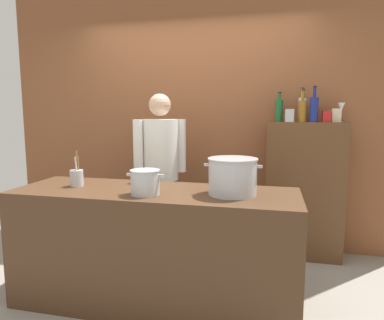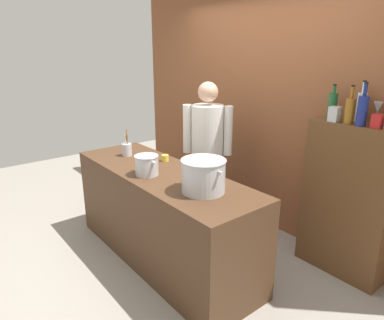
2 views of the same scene
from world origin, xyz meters
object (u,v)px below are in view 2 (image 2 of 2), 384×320
at_px(wine_bottle_amber, 350,110).
at_px(wine_bottle_clear, 361,106).
at_px(spice_tin_silver, 335,114).
at_px(spice_tin_red, 377,121).
at_px(stockpot_large, 204,176).
at_px(butter_jar, 165,158).
at_px(stockpot_small, 147,165).
at_px(wine_bottle_cobalt, 362,110).
at_px(utensil_crock, 127,149).
at_px(wine_bottle_green, 333,105).
at_px(wine_glass_tall, 378,108).
at_px(chef, 207,147).

distance_m(wine_bottle_amber, wine_bottle_clear, 0.17).
xyz_separation_m(spice_tin_silver, spice_tin_red, (0.34, 0.02, -0.01)).
relative_size(stockpot_large, butter_jar, 5.87).
relative_size(stockpot_small, wine_bottle_cobalt, 0.81).
relative_size(stockpot_small, spice_tin_silver, 2.21).
distance_m(utensil_crock, butter_jar, 0.46).
height_order(butter_jar, wine_bottle_cobalt, wine_bottle_cobalt).
xyz_separation_m(utensil_crock, wine_bottle_clear, (1.79, 1.26, 0.55)).
relative_size(stockpot_large, wine_bottle_cobalt, 1.21).
bearing_deg(wine_bottle_cobalt, utensil_crock, -150.12).
bearing_deg(wine_bottle_green, spice_tin_red, -12.33).
xyz_separation_m(wine_bottle_green, wine_glass_tall, (0.35, 0.08, 0.01)).
distance_m(stockpot_large, spice_tin_silver, 1.23).
bearing_deg(stockpot_large, butter_jar, 166.22).
relative_size(utensil_crock, wine_bottle_amber, 0.92).
bearing_deg(butter_jar, wine_bottle_clear, 37.26).
height_order(wine_bottle_clear, wine_bottle_cobalt, wine_bottle_cobalt).
distance_m(butter_jar, spice_tin_red, 1.90).
bearing_deg(spice_tin_red, stockpot_small, -137.63).
distance_m(wine_bottle_amber, spice_tin_red, 0.23).
relative_size(stockpot_small, wine_bottle_amber, 0.89).
relative_size(utensil_crock, wine_bottle_clear, 0.85).
distance_m(utensil_crock, spice_tin_silver, 2.04).
relative_size(wine_bottle_clear, wine_glass_tall, 1.91).
height_order(utensil_crock, wine_glass_tall, wine_glass_tall).
height_order(wine_bottle_amber, wine_glass_tall, wine_bottle_amber).
bearing_deg(wine_bottle_cobalt, spice_tin_red, 9.56).
bearing_deg(spice_tin_red, chef, -166.03).
relative_size(utensil_crock, spice_tin_silver, 2.28).
distance_m(chef, spice_tin_red, 1.66).
relative_size(stockpot_small, wine_bottle_clear, 0.82).
xyz_separation_m(wine_bottle_green, wine_bottle_cobalt, (0.32, -0.12, 0.01)).
relative_size(wine_bottle_green, spice_tin_silver, 2.36).
height_order(butter_jar, wine_bottle_amber, wine_bottle_amber).
relative_size(stockpot_small, butter_jar, 3.93).
relative_size(stockpot_large, wine_bottle_amber, 1.33).
distance_m(wine_glass_tall, spice_tin_red, 0.21).
bearing_deg(wine_glass_tall, butter_jar, -144.64).
relative_size(stockpot_large, wine_glass_tall, 2.34).
bearing_deg(utensil_crock, wine_glass_tall, 33.67).
bearing_deg(wine_bottle_amber, utensil_crock, -148.52).
xyz_separation_m(wine_bottle_green, spice_tin_silver, (0.10, -0.12, -0.05)).
height_order(wine_bottle_clear, wine_glass_tall, wine_bottle_clear).
height_order(spice_tin_silver, spice_tin_red, spice_tin_silver).
distance_m(wine_bottle_cobalt, wine_glass_tall, 0.20).
bearing_deg(wine_bottle_clear, spice_tin_silver, -125.68).
relative_size(spice_tin_silver, spice_tin_red, 1.16).
relative_size(stockpot_small, spice_tin_red, 2.57).
relative_size(wine_bottle_cobalt, spice_tin_red, 3.17).
bearing_deg(spice_tin_silver, stockpot_small, -129.98).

